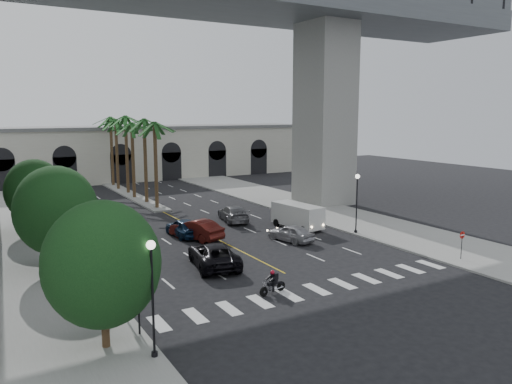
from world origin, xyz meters
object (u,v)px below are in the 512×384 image
Objects in this scene: do_not_enter_sign at (462,240)px; car_d at (233,213)px; car_c at (214,255)px; pedestrian_a at (98,273)px; car_a at (291,233)px; car_e at (184,227)px; cargo_van at (298,215)px; lamp_post_right at (357,198)px; traffic_signal_far at (116,265)px; pedestrian_b at (51,266)px; lamp_post_left_near at (152,289)px; traffic_signal_near at (138,287)px; motorcycle_rider at (273,283)px; car_b at (196,229)px; lamp_post_left_far at (67,208)px.

car_d is at bearing 111.47° from do_not_enter_sign.
pedestrian_a reaches higher than car_c.
car_a is 0.90× the size of car_e.
cargo_van is at bearing -144.91° from car_a.
cargo_van is (-3.23, 4.35, -1.95)m from lamp_post_right.
traffic_signal_far is at bearing -110.31° from pedestrian_a.
do_not_enter_sign reaches higher than pedestrian_b.
lamp_post_left_near is 1.47× the size of traffic_signal_near.
car_c is at bearing 78.96° from car_e.
car_e is (9.22, 13.36, -1.71)m from traffic_signal_far.
car_d is at bearing 116.11° from cargo_van.
lamp_post_right reaches higher than motorcycle_rider.
car_b reaches higher than car_c.
lamp_post_right is 25.27m from pedestrian_b.
pedestrian_b reaches higher than car_b.
car_b is 7.58m from car_d.
cargo_van is at bearing 37.34° from traffic_signal_near.
car_d is 21.73m from do_not_enter_sign.
traffic_signal_near is 24.52m from cargo_van.
pedestrian_a is (-8.03, -0.58, 0.17)m from car_c.
pedestrian_a is at bearing 15.57° from car_c.
pedestrian_b reaches higher than car_a.
pedestrian_b is 0.73× the size of do_not_enter_sign.
do_not_enter_sign is (23.90, 0.51, -0.91)m from traffic_signal_near.
lamp_post_right reaches higher than car_a.
car_c is 8.05m from pedestrian_a.
car_b is 7.91m from car_c.
lamp_post_right is at bearing 15.98° from traffic_signal_far.
lamp_post_left_far is 30.04m from do_not_enter_sign.
traffic_signal_far is 0.61× the size of car_c.
car_a is 18.83m from pedestrian_b.
cargo_van is (19.57, -3.65, -1.95)m from lamp_post_left_far.
traffic_signal_far reaches higher than do_not_enter_sign.
car_a is at bearing 137.43° from car_e.
lamp_post_left_near is 0.89× the size of car_c.
do_not_enter_sign reaches higher than car_e.
cargo_van is 2.52× the size of do_not_enter_sign.
lamp_post_right is 23.62m from traffic_signal_far.
car_e is at bearing -53.84° from car_a.
car_b is at bearing 73.38° from motorcycle_rider.
car_e is at bearing 64.85° from lamp_post_left_near.
lamp_post_left_far is 10.49m from car_b.
lamp_post_right is 0.99× the size of car_d.
do_not_enter_sign is at bearing -36.86° from lamp_post_left_far.
pedestrian_b is (-18.23, -9.83, 0.17)m from car_d.
car_a is 2.62× the size of pedestrian_b.
lamp_post_left_near is at bearing 68.33° from car_d.
lamp_post_left_far is 13.13m from car_c.
lamp_post_right is at bearing 136.94° from car_b.
pedestrian_b is (-2.37, -7.69, -2.27)m from lamp_post_left_far.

